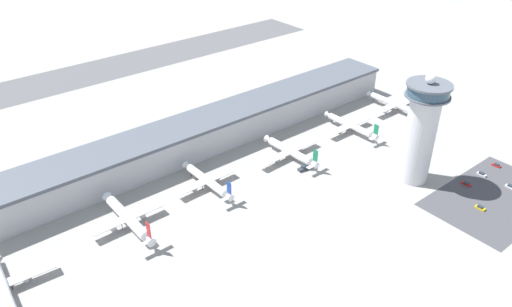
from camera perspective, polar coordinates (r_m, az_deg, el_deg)
ground_plane at (r=219.92m, az=5.68°, el=-5.92°), size 1000.00×1000.00×0.00m
terminal_building at (r=261.14m, az=-4.96°, el=2.75°), size 236.11×25.00×16.83m
runway_strip at (r=376.22m, az=-17.03°, el=9.14°), size 354.16×44.00×0.01m
control_tower at (r=234.60m, az=18.35°, el=2.65°), size 19.55×19.55×52.74m
parking_lot_surface at (r=247.41m, az=25.62°, el=-4.61°), size 64.00×40.00×0.01m
airplane_gate_alpha at (r=198.31m, az=-27.08°, el=-13.31°), size 37.30×45.02×12.47m
airplane_gate_bravo at (r=210.80m, az=-14.45°, el=-7.16°), size 31.59×39.08×13.64m
airplane_gate_charlie at (r=228.28m, az=-5.64°, el=-3.10°), size 30.96×35.79×11.95m
airplane_gate_delta at (r=250.27m, az=3.91°, el=0.24°), size 38.38×36.10×12.17m
airplane_gate_echo at (r=278.53m, az=10.71°, el=3.18°), size 30.68×36.63×11.40m
airplane_gate_foxtrot at (r=308.02m, az=15.66°, el=5.40°), size 32.13×41.91×11.98m
service_truck_catering at (r=287.72m, az=18.71°, el=2.24°), size 5.10×8.40×2.94m
service_truck_fuel at (r=243.30m, az=5.60°, el=-1.66°), size 7.74×3.13×2.59m
car_silver_sedan at (r=237.26m, az=24.24°, el=-5.67°), size 1.92×4.28×1.52m
car_maroon_suv at (r=271.93m, az=25.77°, el=-1.21°), size 1.92×4.19×1.47m
car_red_hatchback at (r=261.41m, az=24.38°, el=-2.16°), size 1.84×4.48×1.53m
car_green_van at (r=251.29m, az=22.91°, el=-3.20°), size 1.80×4.38×1.38m
car_navy_sedan at (r=257.55m, az=27.07°, el=-3.40°), size 1.99×4.45×1.50m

